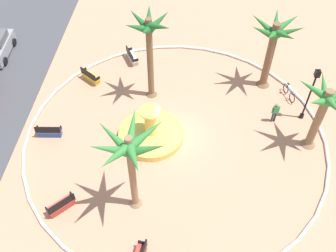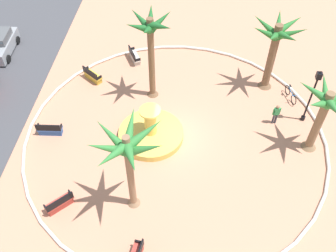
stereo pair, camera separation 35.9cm
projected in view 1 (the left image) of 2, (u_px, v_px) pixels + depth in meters
name	position (u px, v px, depth m)	size (l,w,h in m)	color
ground_plane	(175.00, 136.00, 24.71)	(80.00, 80.00, 0.00)	tan
plaza_curb	(175.00, 135.00, 24.64)	(19.32, 19.32, 0.20)	silver
fountain	(151.00, 133.00, 24.44)	(4.17, 4.17, 2.41)	gold
palm_tree_near_fountain	(149.00, 38.00, 23.83)	(3.40, 3.14, 6.46)	brown
palm_tree_by_curb	(324.00, 106.00, 21.69)	(3.66, 3.53, 4.86)	brown
palm_tree_mid_plaza	(129.00, 152.00, 17.88)	(4.04, 3.82, 5.95)	#8E6B4C
palm_tree_far_side	(274.00, 40.00, 25.20)	(3.80, 3.74, 5.42)	brown
bench_east	(61.00, 206.00, 20.88)	(1.47, 1.50, 1.00)	#B73D33
bench_north	(91.00, 77.00, 28.12)	(1.38, 1.57, 1.00)	gold
bench_southeast	(49.00, 132.00, 24.50)	(0.59, 1.62, 1.00)	#335BA8
bench_southwest	(132.00, 57.00, 29.70)	(1.66, 1.16, 1.00)	beige
lamppost	(311.00, 90.00, 24.03)	(0.32, 0.32, 4.21)	black
bicycle_red_frame	(289.00, 93.00, 26.94)	(1.66, 0.63, 0.94)	black
person_cyclist_helmet	(275.00, 112.00, 24.96)	(0.27, 0.52, 1.61)	#33333D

